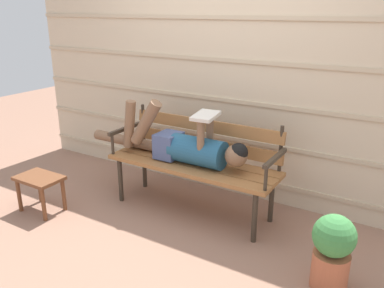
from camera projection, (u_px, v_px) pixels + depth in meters
ground_plane at (183, 217)px, 3.53m from camera, size 12.00×12.00×0.00m
house_siding at (224, 79)px, 3.75m from camera, size 4.73×0.08×2.26m
park_bench at (196, 157)px, 3.55m from camera, size 1.56×0.49×0.86m
reclining_person at (182, 145)px, 3.50m from camera, size 1.72×0.26×0.55m
footstool at (40, 184)px, 3.56m from camera, size 0.41×0.28×0.34m
potted_plant at (332, 250)px, 2.55m from camera, size 0.28×0.28×0.53m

